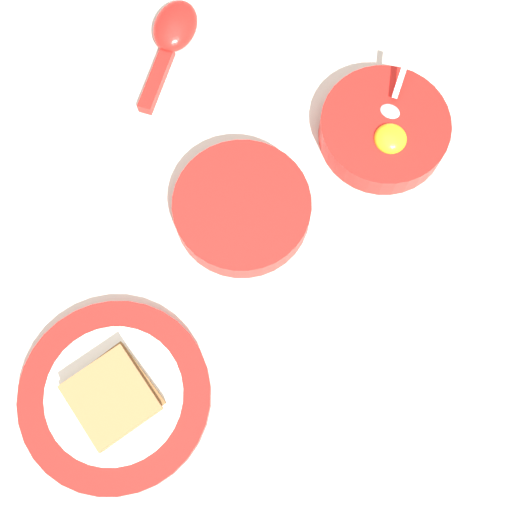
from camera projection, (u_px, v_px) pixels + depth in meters
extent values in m
plane|color=beige|center=(186.00, 228.00, 0.90)|extent=(3.00, 3.00, 0.00)
cylinder|color=red|center=(384.00, 130.00, 0.92)|extent=(0.17, 0.17, 0.04)
cylinder|color=white|center=(385.00, 127.00, 0.91)|extent=(0.14, 0.14, 0.02)
ellipsoid|color=yellow|center=(390.00, 139.00, 0.89)|extent=(0.04, 0.04, 0.02)
cylinder|color=black|center=(384.00, 136.00, 0.90)|extent=(0.04, 0.04, 0.00)
ellipsoid|color=silver|center=(390.00, 111.00, 0.90)|extent=(0.03, 0.02, 0.01)
cube|color=silver|center=(401.00, 77.00, 0.90)|extent=(0.02, 0.05, 0.03)
cylinder|color=red|center=(115.00, 396.00, 0.83)|extent=(0.22, 0.22, 0.02)
cylinder|color=white|center=(114.00, 395.00, 0.82)|extent=(0.16, 0.16, 0.00)
cube|color=brown|center=(112.00, 395.00, 0.81)|extent=(0.12, 0.12, 0.01)
cube|color=#9E7042|center=(111.00, 398.00, 0.80)|extent=(0.12, 0.11, 0.01)
ellipsoid|color=red|center=(175.00, 26.00, 0.96)|extent=(0.07, 0.09, 0.04)
cube|color=red|center=(157.00, 80.00, 0.95)|extent=(0.04, 0.10, 0.02)
cylinder|color=red|center=(242.00, 208.00, 0.89)|extent=(0.17, 0.17, 0.03)
cylinder|color=white|center=(242.00, 205.00, 0.88)|extent=(0.14, 0.14, 0.01)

